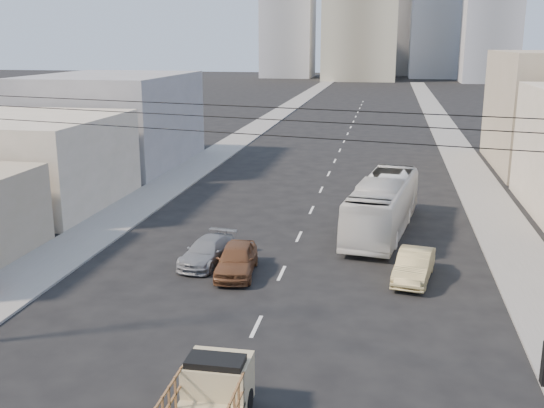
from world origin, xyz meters
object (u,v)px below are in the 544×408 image
(flatbed_pickup, at_px, (208,398))
(sedan_brown, at_px, (236,259))
(city_bus, at_px, (383,205))
(sedan_grey, at_px, (207,251))
(sedan_tan, at_px, (414,266))

(flatbed_pickup, distance_m, sedan_brown, 12.77)
(city_bus, height_order, sedan_grey, city_bus)
(city_bus, relative_size, sedan_grey, 2.62)
(flatbed_pickup, xyz_separation_m, sedan_grey, (-3.99, 13.79, -0.46))
(sedan_brown, distance_m, sedan_grey, 2.17)
(flatbed_pickup, xyz_separation_m, city_bus, (4.56, 20.93, 0.50))
(flatbed_pickup, distance_m, sedan_grey, 14.37)
(flatbed_pickup, relative_size, sedan_grey, 1.01)
(flatbed_pickup, height_order, sedan_grey, flatbed_pickup)
(flatbed_pickup, height_order, sedan_tan, flatbed_pickup)
(city_bus, xyz_separation_m, sedan_tan, (1.59, -7.60, -0.89))
(sedan_brown, distance_m, sedan_tan, 8.38)
(sedan_brown, xyz_separation_m, sedan_grey, (-1.80, 1.22, -0.11))
(flatbed_pickup, height_order, sedan_brown, flatbed_pickup)
(sedan_brown, height_order, sedan_grey, sedan_brown)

